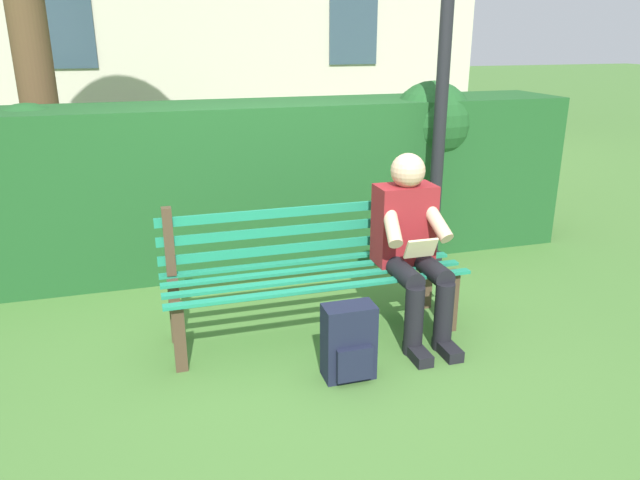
{
  "coord_description": "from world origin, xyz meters",
  "views": [
    {
      "loc": [
        0.99,
        3.39,
        1.88
      ],
      "look_at": [
        0.0,
        0.1,
        0.69
      ],
      "focal_mm": 33.7,
      "sensor_mm": 36.0,
      "label": 1
    }
  ],
  "objects": [
    {
      "name": "ground",
      "position": [
        0.0,
        0.0,
        0.0
      ],
      "size": [
        60.0,
        60.0,
        0.0
      ],
      "primitive_type": "plane",
      "color": "#477533"
    },
    {
      "name": "backpack",
      "position": [
        -0.04,
        0.54,
        0.22
      ],
      "size": [
        0.29,
        0.24,
        0.45
      ],
      "color": "#191E33",
      "rests_on": "ground"
    },
    {
      "name": "park_bench",
      "position": [
        0.0,
        -0.08,
        0.45
      ],
      "size": [
        1.92,
        0.53,
        0.88
      ],
      "color": "#4C3828",
      "rests_on": "ground"
    },
    {
      "name": "person_seated",
      "position": [
        -0.61,
        0.1,
        0.62
      ],
      "size": [
        0.44,
        0.73,
        1.17
      ],
      "color": "maroon",
      "rests_on": "ground"
    },
    {
      "name": "lamp_post",
      "position": [
        -1.31,
        -0.95,
        2.08
      ],
      "size": [
        0.27,
        0.27,
        3.4
      ],
      "color": "black",
      "rests_on": "ground"
    },
    {
      "name": "hedge_backdrop",
      "position": [
        0.27,
        -1.51,
        0.71
      ],
      "size": [
        5.92,
        0.86,
        1.5
      ],
      "color": "#1E5123",
      "rests_on": "ground"
    }
  ]
}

